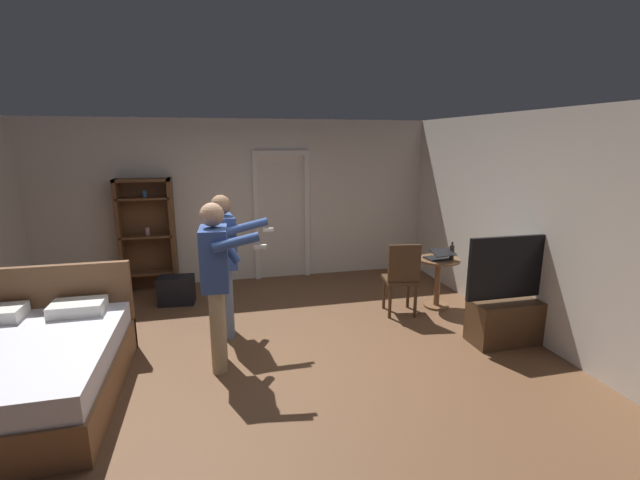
% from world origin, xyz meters
% --- Properties ---
extents(ground_plane, '(6.93, 6.93, 0.00)m').
position_xyz_m(ground_plane, '(0.00, 0.00, 0.00)').
color(ground_plane, brown).
extents(wall_back, '(6.54, 0.12, 2.62)m').
position_xyz_m(wall_back, '(0.00, 2.93, 1.31)').
color(wall_back, silver).
rests_on(wall_back, ground_plane).
extents(wall_right, '(0.12, 5.98, 2.62)m').
position_xyz_m(wall_right, '(3.21, 0.00, 1.31)').
color(wall_right, silver).
rests_on(wall_right, ground_plane).
extents(doorway_frame, '(0.93, 0.08, 2.13)m').
position_xyz_m(doorway_frame, '(0.67, 2.85, 1.22)').
color(doorway_frame, white).
rests_on(doorway_frame, ground_plane).
extents(bed, '(1.68, 1.95, 1.02)m').
position_xyz_m(bed, '(-2.18, -0.20, 0.30)').
color(bed, brown).
rests_on(bed, ground_plane).
extents(bookshelf, '(0.81, 0.32, 1.74)m').
position_xyz_m(bookshelf, '(-1.44, 2.70, 0.94)').
color(bookshelf, brown).
rests_on(bookshelf, ground_plane).
extents(tv_flatscreen, '(1.23, 0.40, 1.26)m').
position_xyz_m(tv_flatscreen, '(2.85, -0.21, 0.39)').
color(tv_flatscreen, '#4C331E').
rests_on(tv_flatscreen, ground_plane).
extents(side_table, '(0.57, 0.57, 0.70)m').
position_xyz_m(side_table, '(2.55, 0.97, 0.47)').
color(side_table, brown).
rests_on(side_table, ground_plane).
extents(laptop, '(0.36, 0.36, 0.16)m').
position_xyz_m(laptop, '(2.53, 0.93, 0.75)').
color(laptop, black).
rests_on(laptop, side_table).
extents(bottle_on_table, '(0.06, 0.06, 0.25)m').
position_xyz_m(bottle_on_table, '(2.69, 0.89, 0.81)').
color(bottle_on_table, '#3A2A23').
rests_on(bottle_on_table, side_table).
extents(wooden_chair, '(0.48, 0.48, 0.99)m').
position_xyz_m(wooden_chair, '(1.94, 0.82, 0.54)').
color(wooden_chair, '#4C331E').
rests_on(wooden_chair, ground_plane).
extents(person_blue_shirt, '(0.62, 0.59, 1.71)m').
position_xyz_m(person_blue_shirt, '(-0.43, 0.01, 0.99)').
color(person_blue_shirt, tan).
rests_on(person_blue_shirt, ground_plane).
extents(person_striped_shirt, '(0.72, 0.61, 1.69)m').
position_xyz_m(person_striped_shirt, '(-0.33, 0.79, 0.98)').
color(person_striped_shirt, slate).
rests_on(person_striped_shirt, ground_plane).
extents(suitcase_dark, '(0.51, 0.33, 0.40)m').
position_xyz_m(suitcase_dark, '(-1.01, 1.95, 0.20)').
color(suitcase_dark, black).
rests_on(suitcase_dark, ground_plane).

